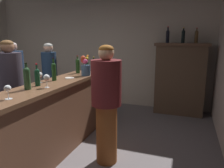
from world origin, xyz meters
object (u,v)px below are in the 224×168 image
(wine_bottle_syrah, at_px, (87,66))
(wine_bottle_riesling, at_px, (37,76))
(display_cabinet, at_px, (180,78))
(cheese_plate, at_px, (70,78))
(wine_glass_spare, at_px, (47,78))
(flower_arrangement, at_px, (85,67))
(bar_counter, at_px, (55,118))
(patron_tall, at_px, (15,78))
(wine_glass_rear, at_px, (40,75))
(display_bottle_midleft, at_px, (183,36))
(wine_bottle_pinot, at_px, (27,77))
(display_bottle_center, at_px, (196,36))
(patron_in_navy, at_px, (50,76))
(patron_redhead, at_px, (11,87))
(display_bottle_left, at_px, (168,36))
(wine_glass_mid, at_px, (8,89))
(wine_bottle_merlot, at_px, (94,65))
(wine_bottle_malbec, at_px, (54,71))
(wine_bottle_chardonnay, at_px, (78,65))
(bartender, at_px, (106,101))

(wine_bottle_syrah, bearing_deg, wine_bottle_riesling, -95.95)
(display_cabinet, bearing_deg, cheese_plate, -128.37)
(wine_glass_spare, xyz_separation_m, flower_arrangement, (0.05, 0.97, 0.03))
(bar_counter, distance_m, patron_tall, 1.79)
(wine_glass_rear, relative_size, display_bottle_midleft, 0.47)
(wine_glass_spare, bearing_deg, cheese_plate, 95.63)
(wine_bottle_pinot, xyz_separation_m, display_bottle_center, (1.94, 2.79, 0.50))
(wine_bottle_syrah, bearing_deg, patron_in_navy, 161.56)
(wine_glass_spare, relative_size, display_bottle_center, 0.55)
(wine_glass_spare, height_order, patron_redhead, patron_redhead)
(patron_in_navy, bearing_deg, wine_bottle_pinot, -28.14)
(display_bottle_left, bearing_deg, wine_glass_mid, -111.25)
(flower_arrangement, xyz_separation_m, patron_tall, (-1.68, 0.19, -0.33))
(wine_bottle_merlot, bearing_deg, display_bottle_left, 47.43)
(wine_bottle_pinot, bearing_deg, display_bottle_midleft, 59.00)
(patron_in_navy, bearing_deg, display_bottle_midleft, 54.76)
(wine_glass_rear, bearing_deg, wine_bottle_merlot, 74.78)
(wine_bottle_malbec, bearing_deg, display_cabinet, 52.35)
(bar_counter, xyz_separation_m, flower_arrangement, (0.16, 0.69, 0.66))
(wine_bottle_syrah, height_order, display_bottle_midleft, display_bottle_midleft)
(display_cabinet, bearing_deg, flower_arrangement, -131.27)
(wine_glass_spare, xyz_separation_m, display_bottle_left, (1.20, 2.63, 0.55))
(patron_redhead, bearing_deg, wine_bottle_chardonnay, 52.17)
(wine_bottle_syrah, distance_m, bartender, 1.26)
(wine_bottle_syrah, bearing_deg, display_bottle_midleft, 41.44)
(wine_bottle_riesling, xyz_separation_m, flower_arrangement, (0.23, 0.92, 0.02))
(display_bottle_midleft, distance_m, patron_redhead, 3.45)
(wine_bottle_pinot, bearing_deg, bartender, 27.46)
(wine_glass_mid, bearing_deg, cheese_plate, 90.81)
(flower_arrangement, relative_size, cheese_plate, 2.45)
(display_cabinet, xyz_separation_m, wine_glass_mid, (-1.55, -3.20, 0.33))
(display_cabinet, relative_size, flower_arrangement, 4.52)
(cheese_plate, bearing_deg, flower_arrangement, 70.69)
(wine_glass_spare, bearing_deg, wine_bottle_merlot, 88.75)
(wine_bottle_merlot, bearing_deg, wine_bottle_malbec, -103.44)
(display_bottle_midleft, bearing_deg, display_bottle_center, 0.00)
(display_cabinet, xyz_separation_m, wine_glass_rear, (-1.78, -2.41, 0.33))
(wine_bottle_chardonnay, bearing_deg, flower_arrangement, -37.22)
(display_bottle_midleft, distance_m, patron_in_navy, 2.95)
(wine_glass_spare, distance_m, patron_tall, 2.03)
(wine_bottle_syrah, distance_m, wine_glass_mid, 1.81)
(wine_bottle_pinot, distance_m, wine_glass_spare, 0.23)
(wine_bottle_pinot, bearing_deg, bar_counter, 83.81)
(patron_tall, distance_m, bartender, 2.49)
(wine_bottle_pinot, xyz_separation_m, flower_arrangement, (0.21, 1.13, -0.00))
(display_cabinet, distance_m, bartender, 2.49)
(wine_bottle_riesling, relative_size, wine_bottle_syrah, 1.04)
(display_cabinet, height_order, wine_glass_spare, display_cabinet)
(bar_counter, distance_m, wine_glass_spare, 0.71)
(bartender, bearing_deg, wine_glass_rear, -0.78)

